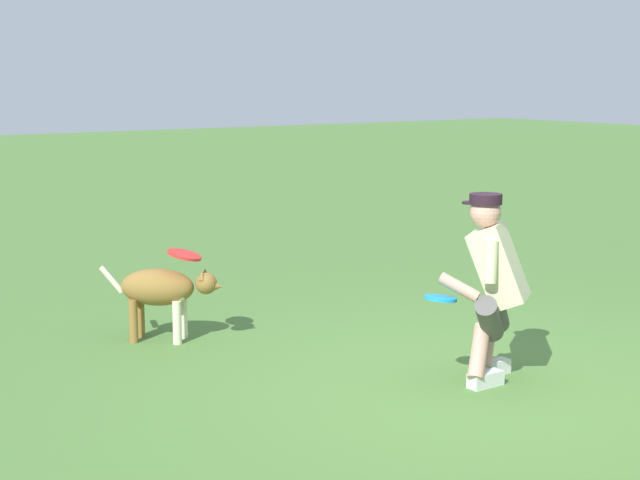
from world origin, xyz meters
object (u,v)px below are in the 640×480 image
object	(u,v)px
person	(493,282)
frisbee_flying	(184,255)
dog	(163,290)
frisbee_held	(440,298)

from	to	relation	value
person	frisbee_flying	xyz separation A→B (m)	(1.29, -2.05, 0.01)
dog	frisbee_flying	world-z (taller)	frisbee_flying
dog	frisbee_flying	bearing A→B (deg)	-10.85
person	dog	xyz separation A→B (m)	(1.41, -2.20, -0.29)
dog	frisbee_flying	distance (m)	0.35
person	frisbee_flying	world-z (taller)	person
person	frisbee_held	world-z (taller)	person
person	frisbee_flying	distance (m)	2.42
dog	frisbee_held	world-z (taller)	frisbee_held
frisbee_flying	person	bearing A→B (deg)	122.20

